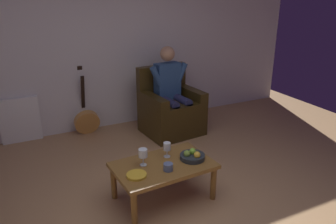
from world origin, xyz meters
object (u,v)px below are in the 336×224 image
fruit_bowl (192,156)px  wine_glass_far (143,154)px  armchair (171,110)px  guitar (87,120)px  wine_glass_near (167,147)px  candle_jar (168,167)px  person_seated (171,88)px  coffee_table (163,169)px  decorative_dish (137,175)px

fruit_bowl → wine_glass_far: bearing=-11.8°
armchair → guitar: (1.16, -0.49, -0.12)m
wine_glass_near → candle_jar: wine_glass_near is taller
person_seated → wine_glass_far: person_seated is taller
coffee_table → wine_glass_near: 0.23m
fruit_bowl → decorative_dish: bearing=5.7°
armchair → decorative_dish: (1.16, 1.63, 0.07)m
person_seated → decorative_dish: 2.00m
guitar → wine_glass_near: guitar is taller
fruit_bowl → wine_glass_near: bearing=-37.1°
wine_glass_near → fruit_bowl: wine_glass_near is taller
wine_glass_near → candle_jar: (0.11, 0.26, -0.07)m
wine_glass_near → decorative_dish: 0.49m
armchair → person_seated: size_ratio=0.77×
decorative_dish → fruit_bowl: bearing=-174.3°
armchair → guitar: size_ratio=0.97×
armchair → fruit_bowl: size_ratio=3.83×
wine_glass_far → fruit_bowl: bearing=168.2°
coffee_table → decorative_dish: 0.35m
person_seated → guitar: size_ratio=1.27×
wine_glass_far → decorative_dish: (0.14, 0.17, -0.11)m
wine_glass_far → decorative_dish: 0.24m
coffee_table → wine_glass_far: 0.27m
guitar → fruit_bowl: guitar is taller
candle_jar → coffee_table: bearing=-94.5°
guitar → armchair: bearing=157.3°
wine_glass_near → decorative_dish: bearing=27.8°
armchair → wine_glass_far: bearing=49.1°
person_seated → wine_glass_near: size_ratio=8.01×
armchair → decorative_dish: 2.00m
wine_glass_near → fruit_bowl: bearing=142.9°
coffee_table → candle_jar: size_ratio=10.89×
coffee_table → fruit_bowl: (-0.31, 0.04, 0.09)m
fruit_bowl → decorative_dish: 0.64m
wine_glass_near → guitar: bearing=-77.3°
guitar → wine_glass_near: (-0.42, 1.89, 0.29)m
wine_glass_far → decorative_dish: size_ratio=0.92×
armchair → candle_jar: bearing=57.2°
wine_glass_far → armchair: bearing=-125.1°
coffee_table → guitar: (0.32, -2.01, -0.13)m
decorative_dish → candle_jar: candle_jar is taller
fruit_bowl → coffee_table: bearing=-7.0°
armchair → coffee_table: bearing=55.5°
coffee_table → wine_glass_far: bearing=-19.3°
person_seated → guitar: bearing=-29.5°
armchair → wine_glass_near: 1.59m
coffee_table → decorative_dish: bearing=17.5°
guitar → wine_glass_far: size_ratio=5.77×
wine_glass_near → candle_jar: bearing=66.5°
armchair → coffee_table: (0.84, 1.53, 0.01)m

